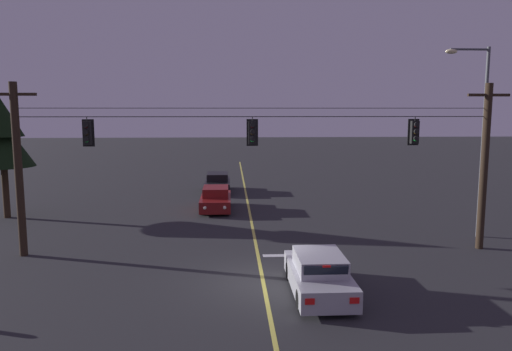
{
  "coord_description": "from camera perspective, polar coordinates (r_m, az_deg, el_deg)",
  "views": [
    {
      "loc": [
        -1.15,
        -16.6,
        6.06
      ],
      "look_at": [
        0.0,
        4.57,
        3.17
      ],
      "focal_mm": 34.07,
      "sensor_mm": 36.0,
      "label": 1
    }
  ],
  "objects": [
    {
      "name": "signal_span_assembly",
      "position": [
        20.33,
        0.15,
        1.2
      ],
      "size": [
        21.37,
        0.32,
        7.16
      ],
      "color": "#2D2116",
      "rests_on": "ground"
    },
    {
      "name": "ground_plane",
      "position": [
        17.71,
        0.82,
        -12.25
      ],
      "size": [
        180.0,
        180.0,
        0.0
      ],
      "primitive_type": "plane",
      "color": "#28282B"
    },
    {
      "name": "traffic_light_leftmost",
      "position": [
        20.98,
        -19.21,
        4.74
      ],
      "size": [
        0.48,
        0.41,
        1.22
      ],
      "color": "black"
    },
    {
      "name": "car_oncoming_trailing",
      "position": [
        36.04,
        -4.53,
        -0.9
      ],
      "size": [
        1.8,
        4.42,
        1.39
      ],
      "color": "black",
      "rests_on": "ground"
    },
    {
      "name": "tree_verge_near",
      "position": [
        30.33,
        -27.68,
        4.15
      ],
      "size": [
        3.35,
        3.35,
        6.75
      ],
      "color": "#332316",
      "rests_on": "ground"
    },
    {
      "name": "traffic_light_left_inner",
      "position": [
        20.19,
        -0.42,
        5.06
      ],
      "size": [
        0.48,
        0.41,
        1.22
      ],
      "color": "black"
    },
    {
      "name": "car_oncoming_lead",
      "position": [
        29.61,
        -4.74,
        -2.79
      ],
      "size": [
        1.8,
        4.42,
        1.39
      ],
      "color": "maroon",
      "rests_on": "ground"
    },
    {
      "name": "lane_centre_stripe",
      "position": [
        26.88,
        -0.58,
        -5.26
      ],
      "size": [
        0.14,
        60.0,
        0.01
      ],
      "primitive_type": "cube",
      "color": "#D1C64C",
      "rests_on": "ground"
    },
    {
      "name": "street_lamp_corner",
      "position": [
        24.94,
        24.61,
        5.26
      ],
      "size": [
        2.11,
        0.3,
        8.89
      ],
      "color": "#4C4F54",
      "rests_on": "ground"
    },
    {
      "name": "car_waiting_near_lane",
      "position": [
        16.48,
        7.38,
        -11.47
      ],
      "size": [
        1.8,
        4.33,
        1.39
      ],
      "color": "#A5A5AD",
      "rests_on": "ground"
    },
    {
      "name": "stop_bar_paint",
      "position": [
        20.7,
        5.57,
        -9.28
      ],
      "size": [
        3.4,
        0.36,
        0.01
      ],
      "primitive_type": "cube",
      "color": "silver",
      "rests_on": "ground"
    },
    {
      "name": "traffic_light_centre",
      "position": [
        21.63,
        18.13,
        4.86
      ],
      "size": [
        0.48,
        0.41,
        1.22
      ],
      "color": "black"
    }
  ]
}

